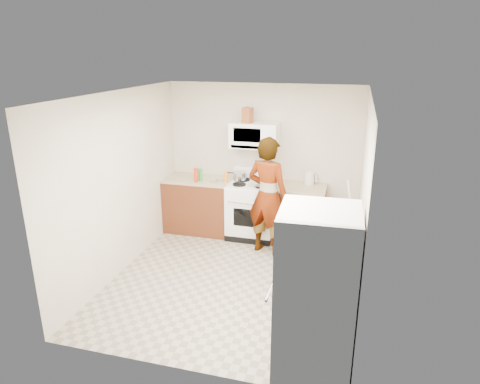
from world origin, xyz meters
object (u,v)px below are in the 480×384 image
(saucepan, at_px, (240,176))
(kettle, at_px, (310,178))
(microwave, at_px, (255,135))
(fridge, at_px, (315,297))
(person, at_px, (268,197))
(gas_range, at_px, (252,209))

(saucepan, bearing_deg, kettle, 5.89)
(microwave, height_order, kettle, microwave)
(fridge, bearing_deg, saucepan, 114.48)
(person, bearing_deg, fridge, 129.16)
(gas_range, bearing_deg, person, -54.90)
(gas_range, xyz_separation_m, microwave, (0.00, 0.13, 1.21))
(saucepan, bearing_deg, microwave, 7.54)
(fridge, distance_m, saucepan, 3.46)
(microwave, relative_size, fridge, 0.45)
(microwave, bearing_deg, saucepan, -172.46)
(microwave, height_order, person, microwave)
(gas_range, relative_size, microwave, 1.49)
(microwave, xyz_separation_m, person, (0.36, -0.65, -0.79))
(fridge, bearing_deg, microwave, 110.73)
(person, distance_m, saucepan, 0.86)
(gas_range, bearing_deg, kettle, 13.36)
(gas_range, relative_size, person, 0.62)
(microwave, height_order, fridge, microwave)
(gas_range, height_order, saucepan, gas_range)
(fridge, bearing_deg, kettle, 95.26)
(person, relative_size, fridge, 1.07)
(gas_range, height_order, person, person)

